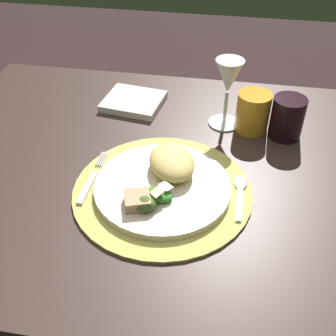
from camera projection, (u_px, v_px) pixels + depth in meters
name	position (u px, v px, depth m)	size (l,w,h in m)	color
dining_table	(169.00, 221.00, 0.98)	(1.11, 0.80, 0.73)	#392724
placemat	(164.00, 191.00, 0.81)	(0.35, 0.35, 0.01)	tan
dinner_plate	(164.00, 187.00, 0.80)	(0.26, 0.26, 0.01)	silver
pasta_serving	(172.00, 162.00, 0.82)	(0.12, 0.09, 0.04)	#E8C56C
salad_greens	(152.00, 199.00, 0.75)	(0.07, 0.08, 0.03)	#3D581F
bread_piece	(137.00, 200.00, 0.75)	(0.05, 0.05, 0.02)	tan
fork	(92.00, 179.00, 0.83)	(0.02, 0.16, 0.00)	silver
spoon	(240.00, 189.00, 0.81)	(0.03, 0.13, 0.01)	silver
napkin	(134.00, 101.00, 1.06)	(0.14, 0.13, 0.02)	white
wine_glass	(228.00, 80.00, 0.93)	(0.07, 0.07, 0.16)	silver
amber_tumbler	(253.00, 112.00, 0.95)	(0.08, 0.08, 0.09)	orange
dark_tumbler	(287.00, 118.00, 0.93)	(0.07, 0.07, 0.10)	black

